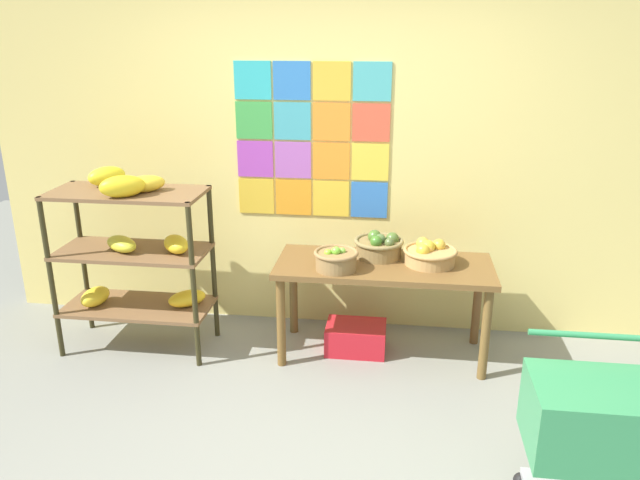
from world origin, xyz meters
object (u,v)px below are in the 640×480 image
Objects in this scene: fruit_basket_centre at (430,254)px; fruit_basket_back_right at (379,246)px; fruit_basket_right at (336,259)px; produce_crate_under_table at (356,338)px; display_table at (384,276)px; shopping_cart at (596,426)px; banana_shelf_unit at (134,242)px.

fruit_basket_back_right reaches higher than fruit_basket_centre.
fruit_basket_right is 0.70× the size of produce_crate_under_table.
shopping_cart is at bearing -55.11° from display_table.
shopping_cart is at bearing -56.29° from fruit_basket_back_right.
banana_shelf_unit is at bearing -176.06° from display_table.
fruit_basket_right is 0.86× the size of fruit_basket_back_right.
fruit_basket_centre is at bearing 7.70° from display_table.
fruit_basket_back_right is at bearing 107.98° from display_table.
fruit_basket_back_right is 0.81× the size of produce_crate_under_table.
fruit_basket_centre is 0.43× the size of shopping_cart.
fruit_basket_back_right reaches higher than display_table.
display_table is 1.73× the size of shopping_cart.
banana_shelf_unit is at bearing -175.49° from fruit_basket_centre.
banana_shelf_unit is 1.68m from produce_crate_under_table.
banana_shelf_unit is at bearing 146.34° from shopping_cart.
fruit_basket_right is 1.85m from shopping_cart.
display_table is 3.46× the size of produce_crate_under_table.
fruit_basket_centre is 1.23× the size of fruit_basket_right.
display_table is at bearing 117.07° from shopping_cart.
shopping_cart is (0.70, -1.47, -0.25)m from fruit_basket_centre.
produce_crate_under_table is at bearing 121.35° from shopping_cart.
fruit_basket_right is 0.69m from produce_crate_under_table.
fruit_basket_right reaches higher than display_table.
fruit_basket_right is (-0.61, -0.19, 0.00)m from fruit_basket_centre.
banana_shelf_unit is 0.89× the size of display_table.
display_table is at bearing 3.94° from banana_shelf_unit.
display_table is 4.03× the size of fruit_basket_centre.
fruit_basket_back_right is 0.41× the size of shopping_cart.
fruit_basket_right is at bearing -154.68° from display_table.
fruit_basket_centre is (2.01, 0.16, -0.05)m from banana_shelf_unit.
banana_shelf_unit is 3.80× the size of fruit_basket_back_right.
fruit_basket_right reaches higher than produce_crate_under_table.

